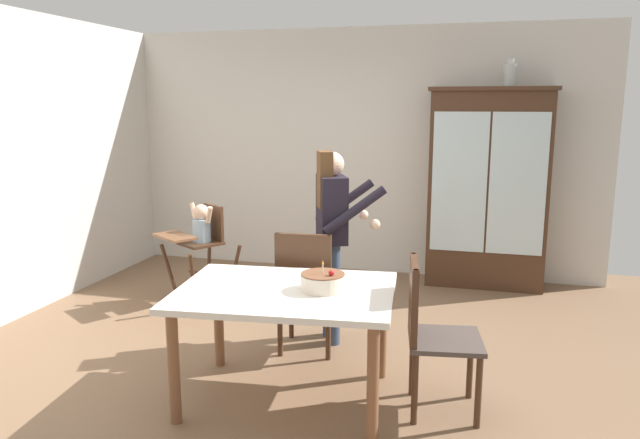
{
  "coord_description": "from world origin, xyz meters",
  "views": [
    {
      "loc": [
        1.31,
        -3.95,
        1.89
      ],
      "look_at": [
        0.07,
        0.7,
        0.95
      ],
      "focal_mm": 33.51,
      "sensor_mm": 36.0,
      "label": 1
    }
  ],
  "objects_px": {
    "adult_person": "(333,223)",
    "china_cabinet": "(487,188)",
    "high_chair_with_toddler": "(201,235)",
    "dining_table": "(285,303)",
    "dining_chair_right_end": "(429,325)",
    "birthday_cake": "(323,282)",
    "ceramic_vase": "(510,74)",
    "dining_chair_far_side": "(306,284)"
  },
  "relations": [
    {
      "from": "high_chair_with_toddler",
      "to": "ceramic_vase",
      "type": "bearing_deg",
      "value": 56.59
    },
    {
      "from": "dining_chair_far_side",
      "to": "ceramic_vase",
      "type": "bearing_deg",
      "value": -128.24
    },
    {
      "from": "ceramic_vase",
      "to": "high_chair_with_toddler",
      "type": "distance_m",
      "value": 3.41
    },
    {
      "from": "china_cabinet",
      "to": "dining_chair_right_end",
      "type": "bearing_deg",
      "value": -97.01
    },
    {
      "from": "china_cabinet",
      "to": "high_chair_with_toddler",
      "type": "bearing_deg",
      "value": -154.95
    },
    {
      "from": "ceramic_vase",
      "to": "birthday_cake",
      "type": "bearing_deg",
      "value": -112.14
    },
    {
      "from": "dining_chair_far_side",
      "to": "dining_chair_right_end",
      "type": "distance_m",
      "value": 1.15
    },
    {
      "from": "birthday_cake",
      "to": "dining_table",
      "type": "bearing_deg",
      "value": -170.25
    },
    {
      "from": "high_chair_with_toddler",
      "to": "dining_chair_far_side",
      "type": "bearing_deg",
      "value": -2.85
    },
    {
      "from": "dining_chair_right_end",
      "to": "birthday_cake",
      "type": "bearing_deg",
      "value": 85.3
    },
    {
      "from": "high_chair_with_toddler",
      "to": "dining_chair_right_end",
      "type": "distance_m",
      "value": 2.78
    },
    {
      "from": "dining_chair_right_end",
      "to": "china_cabinet",
      "type": "bearing_deg",
      "value": -15.39
    },
    {
      "from": "dining_table",
      "to": "birthday_cake",
      "type": "relative_size",
      "value": 5.18
    },
    {
      "from": "high_chair_with_toddler",
      "to": "birthday_cake",
      "type": "height_order",
      "value": "high_chair_with_toddler"
    },
    {
      "from": "china_cabinet",
      "to": "adult_person",
      "type": "distance_m",
      "value": 2.21
    },
    {
      "from": "ceramic_vase",
      "to": "dining_table",
      "type": "distance_m",
      "value": 3.56
    },
    {
      "from": "high_chair_with_toddler",
      "to": "dining_table",
      "type": "bearing_deg",
      "value": -17.17
    },
    {
      "from": "adult_person",
      "to": "birthday_cake",
      "type": "relative_size",
      "value": 5.47
    },
    {
      "from": "china_cabinet",
      "to": "birthday_cake",
      "type": "xyz_separation_m",
      "value": [
        -1.0,
        -2.85,
        -0.24
      ]
    },
    {
      "from": "china_cabinet",
      "to": "ceramic_vase",
      "type": "height_order",
      "value": "ceramic_vase"
    },
    {
      "from": "birthday_cake",
      "to": "dining_chair_right_end",
      "type": "distance_m",
      "value": 0.7
    },
    {
      "from": "high_chair_with_toddler",
      "to": "dining_table",
      "type": "distance_m",
      "value": 2.17
    },
    {
      "from": "high_chair_with_toddler",
      "to": "adult_person",
      "type": "bearing_deg",
      "value": 9.27
    },
    {
      "from": "dining_table",
      "to": "birthday_cake",
      "type": "height_order",
      "value": "birthday_cake"
    },
    {
      "from": "adult_person",
      "to": "china_cabinet",
      "type": "bearing_deg",
      "value": -55.9
    },
    {
      "from": "ceramic_vase",
      "to": "birthday_cake",
      "type": "xyz_separation_m",
      "value": [
        -1.16,
        -2.85,
        -1.37
      ]
    },
    {
      "from": "china_cabinet",
      "to": "ceramic_vase",
      "type": "relative_size",
      "value": 7.59
    },
    {
      "from": "high_chair_with_toddler",
      "to": "adult_person",
      "type": "height_order",
      "value": "adult_person"
    },
    {
      "from": "china_cabinet",
      "to": "high_chair_with_toddler",
      "type": "xyz_separation_m",
      "value": [
        -2.64,
        -1.23,
        -0.38
      ]
    },
    {
      "from": "china_cabinet",
      "to": "dining_chair_right_end",
      "type": "xyz_separation_m",
      "value": [
        -0.35,
        -2.81,
        -0.48
      ]
    },
    {
      "from": "dining_table",
      "to": "dining_chair_far_side",
      "type": "height_order",
      "value": "dining_chair_far_side"
    },
    {
      "from": "ceramic_vase",
      "to": "dining_chair_far_side",
      "type": "relative_size",
      "value": 0.28
    },
    {
      "from": "high_chair_with_toddler",
      "to": "dining_chair_far_side",
      "type": "xyz_separation_m",
      "value": [
        1.33,
        -0.95,
        -0.1
      ]
    },
    {
      "from": "dining_chair_right_end",
      "to": "adult_person",
      "type": "bearing_deg",
      "value": 33.2
    },
    {
      "from": "adult_person",
      "to": "birthday_cake",
      "type": "distance_m",
      "value": 1.02
    },
    {
      "from": "ceramic_vase",
      "to": "adult_person",
      "type": "xyz_separation_m",
      "value": [
        -1.34,
        -1.87,
        -1.2
      ]
    },
    {
      "from": "china_cabinet",
      "to": "adult_person",
      "type": "relative_size",
      "value": 1.34
    },
    {
      "from": "birthday_cake",
      "to": "dining_chair_far_side",
      "type": "distance_m",
      "value": 0.78
    },
    {
      "from": "ceramic_vase",
      "to": "dining_chair_far_side",
      "type": "height_order",
      "value": "ceramic_vase"
    },
    {
      "from": "adult_person",
      "to": "dining_chair_right_end",
      "type": "distance_m",
      "value": 1.33
    },
    {
      "from": "ceramic_vase",
      "to": "dining_chair_right_end",
      "type": "xyz_separation_m",
      "value": [
        -0.5,
        -2.81,
        -1.61
      ]
    },
    {
      "from": "dining_table",
      "to": "dining_chair_right_end",
      "type": "distance_m",
      "value": 0.9
    }
  ]
}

